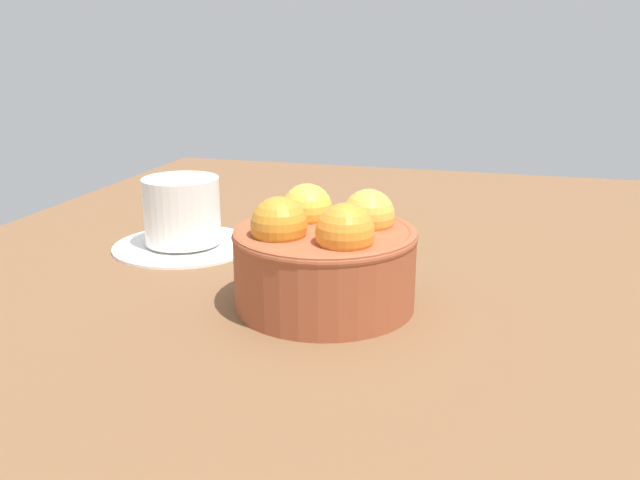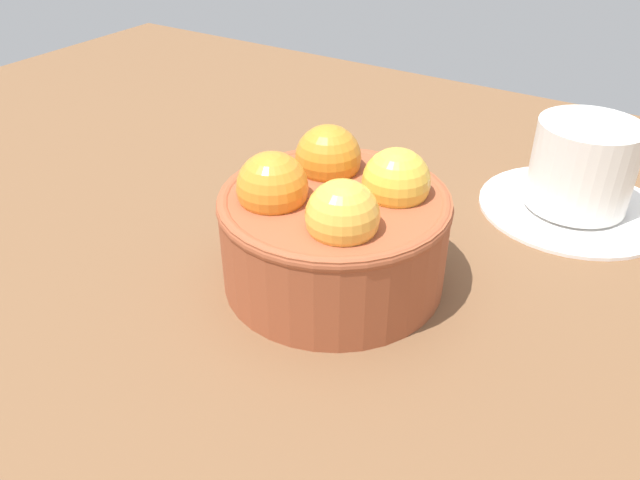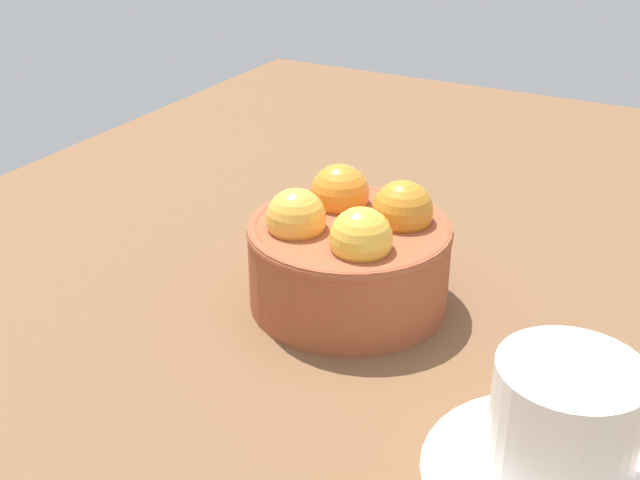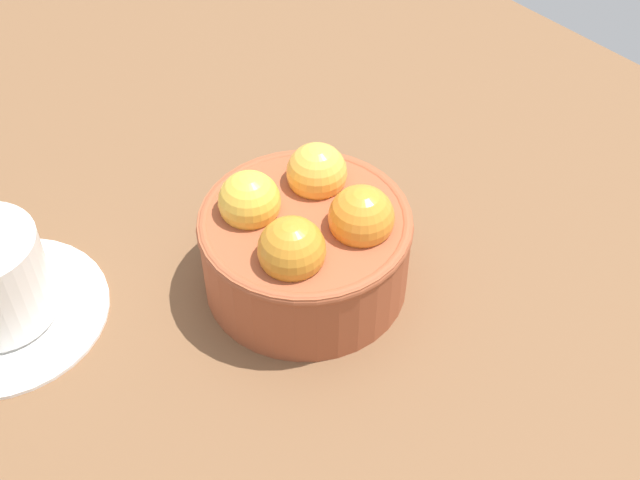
% 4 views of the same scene
% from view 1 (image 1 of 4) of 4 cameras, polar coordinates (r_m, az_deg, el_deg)
% --- Properties ---
extents(ground_plane, '(1.24, 0.87, 0.05)m').
position_cam_1_polar(ground_plane, '(0.58, 0.40, -7.64)').
color(ground_plane, brown).
extents(terracotta_bowl, '(0.15, 0.15, 0.10)m').
position_cam_1_polar(terracotta_bowl, '(0.55, 0.40, -1.37)').
color(terracotta_bowl, '#9E4C2D').
rests_on(terracotta_bowl, ground_plane).
extents(coffee_cup, '(0.15, 0.15, 0.08)m').
position_cam_1_polar(coffee_cup, '(0.73, -11.57, 1.82)').
color(coffee_cup, white).
rests_on(coffee_cup, ground_plane).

